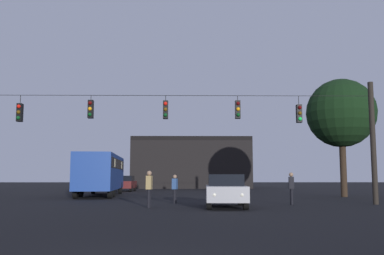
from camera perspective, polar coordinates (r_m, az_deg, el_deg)
The scene contains 10 objects.
ground_plane at distance 31.09m, azimuth -2.68°, elevation -9.12°, with size 168.00×168.00×0.00m, color black.
overhead_signal_span at distance 22.49m, azimuth -3.55°, elevation -0.48°, with size 21.85×0.44×6.40m.
city_bus at distance 33.36m, azimuth -11.87°, elevation -5.60°, with size 3.27×11.15×3.00m.
car_near_right at distance 20.43m, azimuth 4.44°, elevation -8.22°, with size 1.97×4.40×1.52m.
car_far_left at distance 43.46m, azimuth -8.83°, elevation -7.26°, with size 1.83×4.35×1.52m.
pedestrian_crossing_left at distance 22.67m, azimuth 12.97°, elevation -7.60°, with size 0.29×0.39×1.63m.
pedestrian_crossing_center at distance 20.17m, azimuth -5.68°, elevation -7.78°, with size 0.28×0.39×1.69m.
pedestrian_crossing_right at distance 23.22m, azimuth -2.28°, elevation -7.90°, with size 0.32×0.41×1.52m.
corner_building at distance 56.50m, azimuth -0.13°, elevation -4.78°, with size 14.58×10.31×6.26m.
tree_left_silhouette at distance 33.01m, azimuth 19.07°, elevation 1.77°, with size 4.94×4.94×8.46m.
Camera 1 is at (1.03, -6.54, 1.41)m, focal length 40.44 mm.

